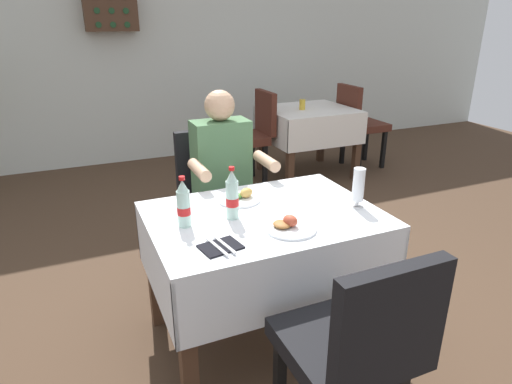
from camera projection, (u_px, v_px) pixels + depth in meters
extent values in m
plane|color=#473323|center=(285.00, 344.00, 2.43)|extent=(11.00, 11.00, 0.00)
cube|color=silver|center=(139.00, 36.00, 5.15)|extent=(11.00, 0.12, 2.95)
cube|color=white|center=(264.00, 215.00, 2.22)|extent=(1.15, 0.82, 0.02)
cube|color=white|center=(302.00, 285.00, 1.94)|extent=(1.15, 0.02, 0.32)
cube|color=white|center=(236.00, 215.00, 2.63)|extent=(1.15, 0.02, 0.32)
cube|color=white|center=(154.00, 268.00, 2.07)|extent=(0.02, 0.82, 0.32)
cube|color=white|center=(355.00, 226.00, 2.50)|extent=(0.02, 0.82, 0.32)
cube|color=#472D1E|center=(188.00, 348.00, 1.87)|extent=(0.07, 0.07, 0.73)
cube|color=#472D1E|center=(384.00, 292.00, 2.25)|extent=(0.07, 0.07, 0.73)
cube|color=#472D1E|center=(154.00, 268.00, 2.47)|extent=(0.07, 0.07, 0.73)
cube|color=#472D1E|center=(313.00, 234.00, 2.85)|extent=(0.07, 0.07, 0.73)
cube|color=black|center=(219.00, 209.00, 2.92)|extent=(0.44, 0.44, 0.08)
cube|color=black|center=(206.00, 161.00, 3.04)|extent=(0.42, 0.06, 0.44)
cube|color=black|center=(204.00, 261.00, 2.81)|extent=(0.04, 0.04, 0.45)
cube|color=black|center=(253.00, 251.00, 2.94)|extent=(0.04, 0.04, 0.45)
cube|color=black|center=(189.00, 238.00, 3.10)|extent=(0.04, 0.04, 0.45)
cube|color=black|center=(235.00, 230.00, 3.23)|extent=(0.04, 0.04, 0.45)
cube|color=black|center=(340.00, 344.00, 1.71)|extent=(0.44, 0.44, 0.08)
cube|color=black|center=(390.00, 328.00, 1.40)|extent=(0.42, 0.06, 0.44)
cube|color=black|center=(346.00, 357.00, 2.01)|extent=(0.04, 0.04, 0.45)
cube|color=black|center=(280.00, 380.00, 1.89)|extent=(0.04, 0.04, 0.45)
cylinder|color=#282D42|center=(225.00, 259.00, 2.83)|extent=(0.10, 0.10, 0.45)
cylinder|color=#282D42|center=(248.00, 254.00, 2.89)|extent=(0.10, 0.10, 0.45)
cube|color=#282D42|center=(227.00, 207.00, 2.90)|extent=(0.34, 0.36, 0.12)
cube|color=#4C754C|center=(221.00, 159.00, 2.85)|extent=(0.36, 0.20, 0.50)
sphere|color=tan|center=(220.00, 105.00, 2.72)|extent=(0.19, 0.19, 0.19)
cylinder|color=tan|center=(199.00, 170.00, 2.57)|extent=(0.07, 0.26, 0.07)
cylinder|color=tan|center=(266.00, 161.00, 2.73)|extent=(0.07, 0.26, 0.07)
cylinder|color=white|center=(291.00, 228.00, 2.05)|extent=(0.24, 0.24, 0.01)
ellipsoid|color=#C14C33|center=(290.00, 221.00, 2.05)|extent=(0.08, 0.09, 0.05)
ellipsoid|color=#99602D|center=(282.00, 224.00, 2.05)|extent=(0.09, 0.10, 0.02)
cylinder|color=white|center=(239.00, 199.00, 2.38)|extent=(0.23, 0.23, 0.01)
ellipsoid|color=#4C8E38|center=(236.00, 196.00, 2.37)|extent=(0.08, 0.06, 0.03)
ellipsoid|color=gold|center=(246.00, 193.00, 2.38)|extent=(0.09, 0.08, 0.05)
cylinder|color=white|center=(357.00, 206.00, 2.29)|extent=(0.07, 0.07, 0.01)
cylinder|color=white|center=(357.00, 203.00, 2.29)|extent=(0.02, 0.02, 0.03)
cylinder|color=white|center=(359.00, 185.00, 2.25)|extent=(0.06, 0.06, 0.17)
cylinder|color=black|center=(358.00, 195.00, 2.27)|extent=(0.06, 0.06, 0.06)
cylinder|color=silver|center=(184.00, 209.00, 2.06)|extent=(0.06, 0.06, 0.18)
cylinder|color=red|center=(184.00, 210.00, 2.06)|extent=(0.06, 0.06, 0.04)
cone|color=silver|center=(182.00, 186.00, 2.01)|extent=(0.06, 0.06, 0.05)
cylinder|color=red|center=(182.00, 178.00, 2.00)|extent=(0.03, 0.03, 0.02)
cylinder|color=silver|center=(232.00, 200.00, 2.14)|extent=(0.06, 0.06, 0.19)
cylinder|color=red|center=(232.00, 202.00, 2.14)|extent=(0.06, 0.06, 0.04)
cone|color=silver|center=(232.00, 176.00, 2.09)|extent=(0.06, 0.06, 0.05)
cylinder|color=red|center=(232.00, 168.00, 2.08)|extent=(0.03, 0.03, 0.02)
cube|color=black|center=(220.00, 247.00, 1.89)|extent=(0.19, 0.16, 0.01)
cube|color=silver|center=(217.00, 246.00, 1.88)|extent=(0.05, 0.19, 0.01)
cube|color=silver|center=(224.00, 244.00, 1.89)|extent=(0.05, 0.19, 0.01)
cube|color=white|center=(309.00, 109.00, 4.81)|extent=(0.94, 0.86, 0.02)
cube|color=white|center=(329.00, 133.00, 4.52)|extent=(0.94, 0.02, 0.32)
cube|color=white|center=(290.00, 117.00, 5.23)|extent=(0.94, 0.02, 0.32)
cube|color=white|center=(270.00, 129.00, 4.70)|extent=(0.02, 0.86, 0.32)
cube|color=white|center=(343.00, 121.00, 5.05)|extent=(0.02, 0.86, 0.32)
cube|color=#472D1E|center=(290.00, 156.00, 4.48)|extent=(0.07, 0.07, 0.73)
cube|color=#472D1E|center=(357.00, 147.00, 4.79)|extent=(0.07, 0.07, 0.73)
cube|color=#472D1E|center=(261.00, 139.00, 5.11)|extent=(0.07, 0.07, 0.73)
cube|color=#472D1E|center=(321.00, 132.00, 5.42)|extent=(0.07, 0.07, 0.73)
cube|color=#4C2319|center=(244.00, 139.00, 4.62)|extent=(0.44, 0.44, 0.08)
cube|color=#4C2319|center=(266.00, 112.00, 4.62)|extent=(0.06, 0.42, 0.44)
cube|color=black|center=(224.00, 161.00, 4.80)|extent=(0.04, 0.04, 0.45)
cube|color=black|center=(235.00, 170.00, 4.51)|extent=(0.04, 0.04, 0.45)
cube|color=black|center=(252.00, 157.00, 4.92)|extent=(0.04, 0.04, 0.45)
cube|color=black|center=(265.00, 166.00, 4.63)|extent=(0.04, 0.04, 0.45)
cube|color=#4C2319|center=(365.00, 126.00, 5.19)|extent=(0.44, 0.44, 0.08)
cube|color=#4C2319|center=(349.00, 105.00, 5.00)|extent=(0.06, 0.42, 0.44)
cube|color=black|center=(383.00, 150.00, 5.21)|extent=(0.04, 0.04, 0.45)
cube|color=black|center=(366.00, 143.00, 5.50)|extent=(0.04, 0.04, 0.45)
cube|color=black|center=(359.00, 153.00, 5.08)|extent=(0.04, 0.04, 0.45)
cube|color=black|center=(343.00, 146.00, 5.37)|extent=(0.04, 0.04, 0.45)
cylinder|color=gold|center=(302.00, 104.00, 4.73)|extent=(0.06, 0.06, 0.11)
cube|color=#472D1E|center=(110.00, 11.00, 4.81)|extent=(0.56, 0.20, 0.42)
cylinder|color=#193D1E|center=(98.00, 25.00, 4.77)|extent=(0.06, 0.14, 0.06)
cylinder|color=#193D1E|center=(112.00, 25.00, 4.82)|extent=(0.06, 0.14, 0.06)
cylinder|color=#193D1E|center=(126.00, 25.00, 4.88)|extent=(0.06, 0.14, 0.06)
cylinder|color=#193D1E|center=(96.00, 11.00, 4.72)|extent=(0.06, 0.14, 0.06)
cylinder|color=#193D1E|center=(111.00, 11.00, 4.77)|extent=(0.06, 0.14, 0.06)
cylinder|color=#193D1E|center=(125.00, 11.00, 4.83)|extent=(0.06, 0.14, 0.06)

